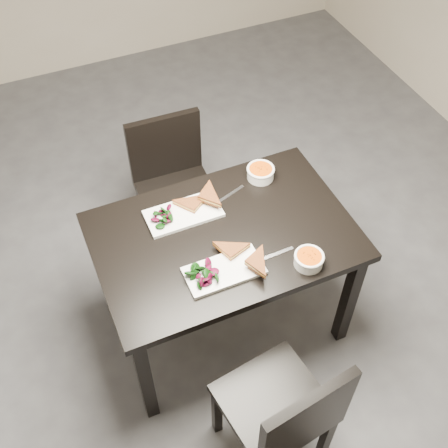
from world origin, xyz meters
The scene contains 14 objects.
ground centered at (0.00, 0.00, 0.00)m, with size 5.00×5.00×0.00m, color #47474C.
table centered at (0.21, -0.30, 0.65)m, with size 1.20×0.80×0.75m.
chair_near centered at (0.15, -1.08, 0.48)m, with size 0.47×0.47×0.85m.
chair_far centered at (0.20, 0.39, 0.48)m, with size 0.43×0.43×0.85m.
plate_near centered at (0.13, -0.50, 0.76)m, with size 0.34×0.17×0.02m, color white.
sandwich_near centered at (0.19, -0.48, 0.80)m, with size 0.17×0.13×0.06m, color brown, non-canonical shape.
salad_near centered at (0.03, -0.50, 0.79)m, with size 0.11×0.10×0.05m, color black, non-canonical shape.
soup_bowl_near centered at (0.49, -0.60, 0.78)m, with size 0.13×0.13×0.06m.
cutlery_near centered at (0.38, -0.50, 0.75)m, with size 0.18×0.02×0.00m, color silver.
plate_far centered at (0.08, -0.11, 0.76)m, with size 0.36×0.18×0.02m, color white.
sandwich_far centered at (0.15, -0.13, 0.80)m, with size 0.18×0.13×0.06m, color brown, non-canonical shape.
salad_far centered at (-0.02, -0.11, 0.79)m, with size 0.11×0.10×0.05m, color black, non-canonical shape.
soup_bowl_far centered at (0.53, -0.03, 0.79)m, with size 0.14×0.14×0.06m.
cutlery_far centered at (0.34, -0.08, 0.75)m, with size 0.18×0.02×0.00m, color silver.
Camera 1 is at (-0.45, -1.83, 2.74)m, focal length 45.11 mm.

